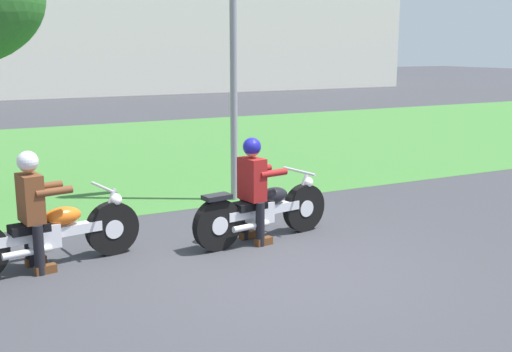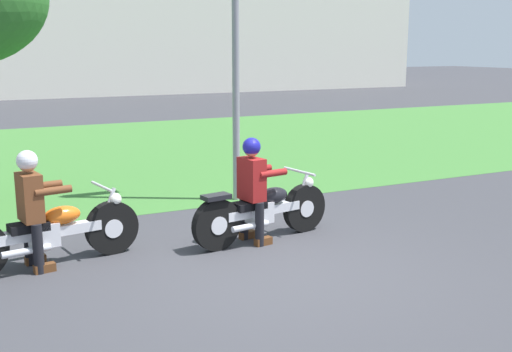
# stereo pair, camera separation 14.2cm
# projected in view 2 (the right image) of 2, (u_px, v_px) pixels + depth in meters

# --- Properties ---
(ground) EXTENTS (120.00, 120.00, 0.00)m
(ground) POSITION_uv_depth(u_px,v_px,m) (275.00, 272.00, 7.26)
(ground) COLOR #38383D
(grass_verge) EXTENTS (60.00, 12.00, 0.01)m
(grass_verge) POSITION_uv_depth(u_px,v_px,m) (100.00, 154.00, 15.28)
(grass_verge) COLOR #3D7533
(grass_verge) RESTS_ON ground
(motorcycle_lead) EXTENTS (2.13, 0.70, 0.90)m
(motorcycle_lead) POSITION_uv_depth(u_px,v_px,m) (263.00, 211.00, 8.39)
(motorcycle_lead) COLOR black
(motorcycle_lead) RESTS_ON ground
(rider_lead) EXTENTS (0.60, 0.52, 1.42)m
(rider_lead) POSITION_uv_depth(u_px,v_px,m) (253.00, 182.00, 8.21)
(rider_lead) COLOR black
(rider_lead) RESTS_ON ground
(motorcycle_follow) EXTENTS (2.26, 0.71, 0.90)m
(motorcycle_follow) POSITION_uv_depth(u_px,v_px,m) (49.00, 233.00, 7.39)
(motorcycle_follow) COLOR black
(motorcycle_follow) RESTS_ON ground
(rider_follow) EXTENTS (0.60, 0.52, 1.42)m
(rider_follow) POSITION_uv_depth(u_px,v_px,m) (32.00, 200.00, 7.21)
(rider_follow) COLOR black
(rider_follow) RESTS_ON ground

